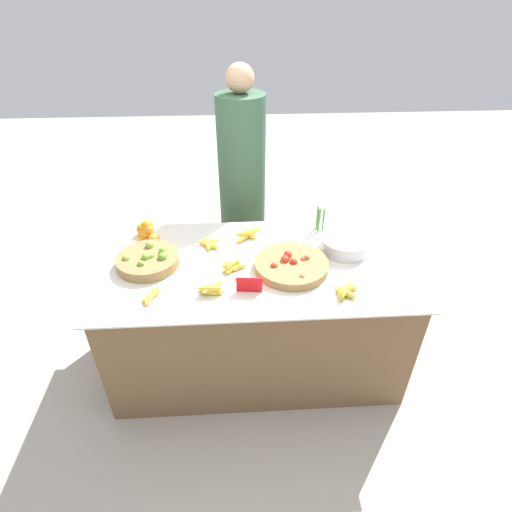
% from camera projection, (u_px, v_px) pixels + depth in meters
% --- Properties ---
extents(ground_plane, '(12.00, 12.00, 0.00)m').
position_uv_depth(ground_plane, '(256.00, 353.00, 2.82)').
color(ground_plane, '#ADA599').
extents(market_table, '(1.83, 0.98, 0.78)m').
position_uv_depth(market_table, '(256.00, 312.00, 2.59)').
color(market_table, brown).
rests_on(market_table, ground_plane).
extents(lime_bowl, '(0.36, 0.36, 0.10)m').
position_uv_depth(lime_bowl, '(149.00, 260.00, 2.34)').
color(lime_bowl, olive).
rests_on(lime_bowl, market_table).
extents(tomato_basket, '(0.43, 0.43, 0.09)m').
position_uv_depth(tomato_basket, '(291.00, 265.00, 2.31)').
color(tomato_basket, olive).
rests_on(tomato_basket, market_table).
extents(orange_pile, '(0.16, 0.19, 0.13)m').
position_uv_depth(orange_pile, '(147.00, 232.00, 2.56)').
color(orange_pile, orange).
rests_on(orange_pile, market_table).
extents(metal_bowl, '(0.30, 0.30, 0.09)m').
position_uv_depth(metal_bowl, '(345.00, 244.00, 2.46)').
color(metal_bowl, silver).
rests_on(metal_bowl, market_table).
extents(price_sign, '(0.14, 0.02, 0.09)m').
position_uv_depth(price_sign, '(249.00, 285.00, 2.13)').
color(price_sign, red).
rests_on(price_sign, market_table).
extents(veg_bundle, '(0.05, 0.07, 0.17)m').
position_uv_depth(veg_bundle, '(319.00, 219.00, 2.63)').
color(veg_bundle, '#4C8E42').
rests_on(veg_bundle, market_table).
extents(banana_bunch_middle_right, '(0.18, 0.15, 0.06)m').
position_uv_depth(banana_bunch_middle_right, '(247.00, 234.00, 2.58)').
color(banana_bunch_middle_right, gold).
rests_on(banana_bunch_middle_right, market_table).
extents(banana_bunch_front_center, '(0.15, 0.13, 0.06)m').
position_uv_depth(banana_bunch_front_center, '(211.00, 289.00, 2.13)').
color(banana_bunch_front_center, gold).
rests_on(banana_bunch_front_center, market_table).
extents(banana_bunch_middle_left, '(0.14, 0.14, 0.06)m').
position_uv_depth(banana_bunch_middle_left, '(345.00, 291.00, 2.12)').
color(banana_bunch_middle_left, gold).
rests_on(banana_bunch_middle_left, market_table).
extents(banana_bunch_back_center, '(0.11, 0.16, 0.03)m').
position_uv_depth(banana_bunch_back_center, '(151.00, 296.00, 2.10)').
color(banana_bunch_back_center, gold).
rests_on(banana_bunch_back_center, market_table).
extents(banana_bunch_front_left, '(0.15, 0.15, 0.04)m').
position_uv_depth(banana_bunch_front_left, '(209.00, 243.00, 2.52)').
color(banana_bunch_front_left, gold).
rests_on(banana_bunch_front_left, market_table).
extents(banana_bunch_front_right, '(0.16, 0.14, 0.05)m').
position_uv_depth(banana_bunch_front_right, '(232.00, 266.00, 2.31)').
color(banana_bunch_front_right, gold).
rests_on(banana_bunch_front_right, market_table).
extents(vendor_person, '(0.35, 0.35, 1.73)m').
position_uv_depth(vendor_person, '(242.00, 193.00, 3.10)').
color(vendor_person, '#385B42').
rests_on(vendor_person, ground_plane).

